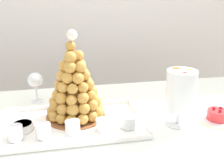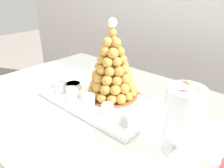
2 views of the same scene
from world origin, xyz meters
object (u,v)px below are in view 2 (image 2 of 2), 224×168
Objects in this scene: croquembouche at (112,68)px; dessert_cup_mid_right at (108,109)px; dessert_cup_mid_left at (72,93)px; macaron_goblet at (183,113)px; dessert_cup_left at (61,87)px; serving_tray at (101,99)px; dessert_cup_centre at (89,100)px; creme_brulee_ramekin at (73,85)px; wine_glass at (114,59)px; dessert_cup_right at (128,118)px.

croquembouche is 7.33× the size of dessert_cup_mid_right.
macaron_goblet reaches higher than dessert_cup_mid_left.
dessert_cup_left is (-0.23, -0.14, -0.12)m from croquembouche.
croquembouche is 1.52× the size of macaron_goblet.
dessert_cup_left is 1.03× the size of dessert_cup_mid_left.
serving_tray is 0.22m from dessert_cup_left.
dessert_cup_mid_left is at bearing -175.33° from dessert_cup_centre.
dessert_cup_mid_right is at bearing -179.56° from macaron_goblet.
serving_tray is at bearing 170.66° from macaron_goblet.
dessert_cup_centre reaches higher than creme_brulee_ramekin.
wine_glass is at bearing 81.58° from dessert_cup_left.
macaron_goblet reaches higher than dessert_cup_mid_right.
macaron_goblet is at bearing 1.32° from dessert_cup_mid_left.
dessert_cup_right is 0.26× the size of macaron_goblet.
dessert_cup_mid_left is 0.37m from wine_glass.
dessert_cup_right is at bearing 179.88° from macaron_goblet.
serving_tray is at bearing 88.51° from dessert_cup_centre.
dessert_cup_right is at bearing -8.38° from creme_brulee_ramekin.
dessert_cup_mid_right is at bearing -11.74° from creme_brulee_ramekin.
macaron_goblet is (0.21, -0.00, 0.11)m from dessert_cup_right.
dessert_cup_right is 0.24m from macaron_goblet.
dessert_cup_mid_right is 0.31m from creme_brulee_ramekin.
macaron_goblet reaches higher than creme_brulee_ramekin.
dessert_cup_mid_right is at bearing 0.64° from dessert_cup_left.
croquembouche is 6.44× the size of dessert_cup_left.
croquembouche is 0.23m from dessert_cup_mid_left.
dessert_cup_left is 0.92× the size of dessert_cup_right.
dessert_cup_mid_left is 0.69× the size of creme_brulee_ramekin.
dessert_cup_right is at bearing 2.23° from dessert_cup_mid_left.
dessert_cup_left is 1.14× the size of dessert_cup_mid_right.
dessert_cup_right is (0.43, 0.01, -0.00)m from dessert_cup_left.
creme_brulee_ramekin is at bearing -96.95° from wine_glass.
dessert_cup_left is at bearing -98.42° from wine_glass.
croquembouche is at bearing 146.56° from dessert_cup_right.
croquembouche reaches higher than dessert_cup_left.
dessert_cup_left reaches higher than dessert_cup_centre.
dessert_cup_mid_right is at bearing -32.96° from serving_tray.
dessert_cup_right reaches higher than serving_tray.
dessert_cup_mid_left is (-0.13, -0.14, -0.12)m from croquembouche.
croquembouche is 0.28m from wine_glass.
serving_tray is 2.34× the size of macaron_goblet.
wine_glass is at bearing 119.74° from serving_tray.
creme_brulee_ramekin is at bearing 171.62° from dessert_cup_right.
macaron_goblet is 1.63× the size of wine_glass.
croquembouche reaches higher than dessert_cup_centre.
dessert_cup_left is 0.32m from dessert_cup_mid_right.
croquembouche is 6.63× the size of dessert_cup_mid_left.
macaron_goblet reaches higher than dessert_cup_centre.
serving_tray is at bearing -106.28° from croquembouche.
croquembouche reaches higher than creme_brulee_ramekin.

